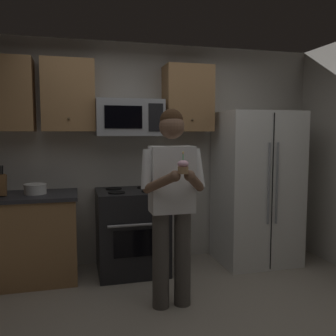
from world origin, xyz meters
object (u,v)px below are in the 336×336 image
at_px(microwave, 129,118).
at_px(bowl_large_white, 35,189).
at_px(cupcake, 183,167).
at_px(person, 172,197).
at_px(refrigerator, 256,188).
at_px(oven_range, 132,231).

distance_m(microwave, bowl_large_white, 1.25).
bearing_deg(cupcake, person, 90.00).
bearing_deg(person, microwave, 101.87).
relative_size(microwave, person, 0.42).
xyz_separation_m(microwave, cupcake, (0.22, -1.36, -0.43)).
bearing_deg(refrigerator, oven_range, 178.50).
bearing_deg(microwave, person, -78.13).
bearing_deg(refrigerator, microwave, 173.97).
height_order(microwave, bowl_large_white, microwave).
bearing_deg(person, oven_range, 103.37).
bearing_deg(cupcake, refrigerator, 43.18).
distance_m(bowl_large_white, cupcake, 1.79).
distance_m(microwave, cupcake, 1.44).
distance_m(oven_range, bowl_large_white, 1.13).
xyz_separation_m(oven_range, refrigerator, (1.50, -0.04, 0.44)).
xyz_separation_m(bowl_large_white, cupcake, (1.22, -1.27, 0.32)).
relative_size(bowl_large_white, cupcake, 1.33).
relative_size(refrigerator, bowl_large_white, 7.78).
bearing_deg(person, refrigerator, 34.29).
bearing_deg(oven_range, bowl_large_white, 178.72).
bearing_deg(oven_range, refrigerator, -1.50).
xyz_separation_m(oven_range, bowl_large_white, (-1.01, 0.02, 0.51)).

